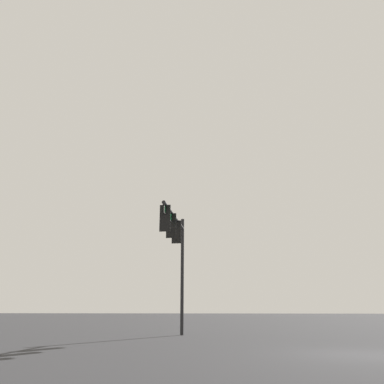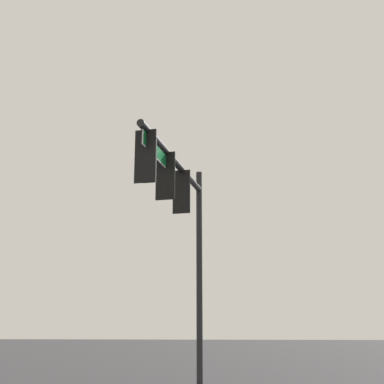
% 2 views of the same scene
% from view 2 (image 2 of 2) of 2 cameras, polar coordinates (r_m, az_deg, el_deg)
% --- Properties ---
extents(signal_pole_near, '(6.07, 0.71, 6.81)m').
position_cam_2_polar(signal_pole_near, '(15.10, -1.49, -1.12)').
color(signal_pole_near, black).
rests_on(signal_pole_near, ground_plane).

